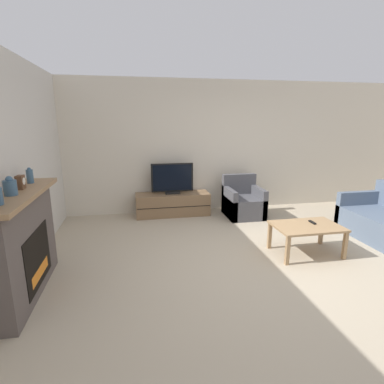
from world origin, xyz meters
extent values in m
plane|color=tan|center=(0.00, 0.00, 0.00)|extent=(24.00, 24.00, 0.00)
cube|color=beige|center=(0.00, 2.72, 1.35)|extent=(12.00, 0.06, 2.70)
cube|color=#564C47|center=(-2.88, -0.14, 0.56)|extent=(0.30, 1.47, 1.12)
cube|color=black|center=(-2.73, -0.14, 0.43)|extent=(0.01, 0.81, 0.62)
cube|color=orange|center=(-2.72, -0.14, 0.26)|extent=(0.01, 0.57, 0.12)
cube|color=#93704C|center=(-2.85, -0.14, 1.14)|extent=(0.42, 1.59, 0.05)
cylinder|color=#385670|center=(-2.86, -0.26, 1.24)|extent=(0.12, 0.12, 0.15)
sphere|color=#385670|center=(-2.86, -0.26, 1.33)|extent=(0.07, 0.07, 0.07)
cylinder|color=#385670|center=(-2.86, 0.34, 1.25)|extent=(0.08, 0.08, 0.16)
sphere|color=#385670|center=(-2.86, 0.34, 1.34)|extent=(0.04, 0.04, 0.04)
cube|color=brown|center=(-2.86, 0.02, 1.24)|extent=(0.07, 0.11, 0.15)
cylinder|color=white|center=(-2.82, 0.02, 1.25)|extent=(0.00, 0.08, 0.08)
cube|color=brown|center=(-0.91, 2.41, 0.23)|extent=(1.48, 0.47, 0.45)
cube|color=black|center=(-0.91, 2.17, 0.23)|extent=(1.45, 0.01, 0.01)
cube|color=black|center=(-0.91, 2.41, 0.47)|extent=(0.29, 0.18, 0.04)
cube|color=black|center=(-0.91, 2.41, 0.78)|extent=(0.84, 0.03, 0.57)
cube|color=black|center=(-0.91, 2.40, 0.78)|extent=(0.77, 0.01, 0.52)
cube|color=#4C4C51|center=(0.48, 2.04, 0.20)|extent=(0.70, 0.76, 0.40)
cube|color=#4C4C51|center=(0.48, 2.35, 0.61)|extent=(0.70, 0.14, 0.41)
cube|color=#4C4C51|center=(0.18, 2.04, 0.29)|extent=(0.10, 0.76, 0.59)
cube|color=#4C4C51|center=(0.78, 2.04, 0.29)|extent=(0.10, 0.76, 0.59)
cube|color=#A37F56|center=(0.75, 0.22, 0.42)|extent=(0.94, 0.63, 0.03)
cube|color=#A37F56|center=(0.31, -0.05, 0.20)|extent=(0.05, 0.05, 0.40)
cube|color=#A37F56|center=(1.18, -0.05, 0.20)|extent=(0.05, 0.05, 0.40)
cube|color=#A37F56|center=(0.31, 0.49, 0.20)|extent=(0.05, 0.05, 0.40)
cube|color=#A37F56|center=(1.18, 0.49, 0.20)|extent=(0.05, 0.05, 0.40)
cube|color=black|center=(0.88, 0.30, 0.44)|extent=(0.04, 0.15, 0.02)
cube|color=slate|center=(2.33, 1.08, 0.33)|extent=(0.93, 0.11, 0.66)
camera|label=1|loc=(-1.64, -3.43, 1.90)|focal=28.00mm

